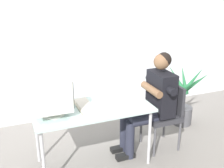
% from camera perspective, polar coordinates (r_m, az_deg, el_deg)
% --- Properties ---
extents(ground_plane, '(12.00, 12.00, 0.00)m').
position_cam_1_polar(ground_plane, '(3.52, -3.86, -15.82)').
color(ground_plane, gray).
extents(wall_back, '(8.00, 0.10, 3.00)m').
position_cam_1_polar(wall_back, '(4.33, -6.29, 12.42)').
color(wall_back, silver).
rests_on(wall_back, ground_plane).
extents(desk, '(1.35, 0.65, 0.74)m').
position_cam_1_polar(desk, '(3.17, -4.14, -5.80)').
color(desk, '#B7B7BC').
rests_on(desk, ground_plane).
extents(crt_monitor, '(0.38, 0.38, 0.42)m').
position_cam_1_polar(crt_monitor, '(2.94, -12.32, -1.93)').
color(crt_monitor, silver).
rests_on(crt_monitor, desk).
extents(keyboard, '(0.17, 0.47, 0.03)m').
position_cam_1_polar(keyboard, '(3.15, -5.70, -4.61)').
color(keyboard, beige).
rests_on(keyboard, desk).
extents(office_chair, '(0.43, 0.43, 0.86)m').
position_cam_1_polar(office_chair, '(3.66, 10.96, -5.67)').
color(office_chair, '#4C4C51').
rests_on(office_chair, ground_plane).
extents(person_seated, '(0.75, 0.60, 1.29)m').
position_cam_1_polar(person_seated, '(3.48, 8.40, -3.22)').
color(person_seated, black).
rests_on(person_seated, ground_plane).
extents(potted_plant, '(0.77, 0.71, 0.91)m').
position_cam_1_polar(potted_plant, '(4.34, 14.51, -3.20)').
color(potted_plant, '#4C4C51').
rests_on(potted_plant, ground_plane).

